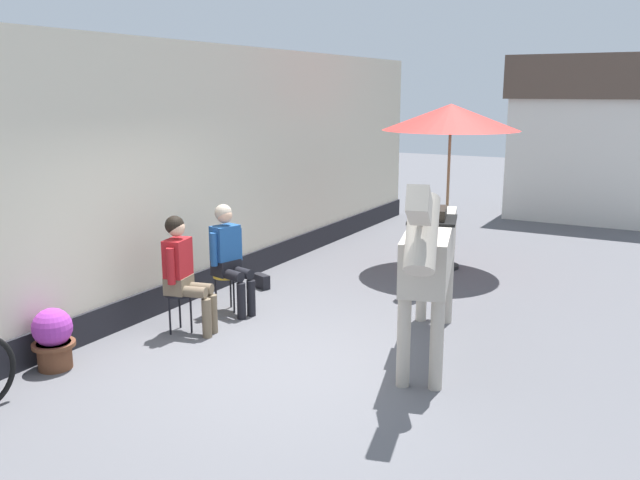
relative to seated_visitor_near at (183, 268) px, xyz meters
The scene contains 10 objects.
ground_plane 3.34m from the seated_visitor_near, 59.56° to the left, with size 40.00×40.00×0.00m, color #56565B.
pub_facade_wall 1.76m from the seated_visitor_near, 124.58° to the left, with size 0.34×14.00×3.40m.
distant_cottage 10.65m from the seated_visitor_near, 73.29° to the left, with size 3.40×2.60×3.50m.
seated_visitor_near is the anchor object (origin of this frame).
seated_visitor_far 0.87m from the seated_visitor_near, 89.30° to the left, with size 0.61×0.48×1.39m.
saddled_horse_center 2.83m from the seated_visitor_near, 14.84° to the left, with size 1.07×2.93×2.06m.
flower_planter_near 1.61m from the seated_visitor_near, 108.18° to the right, with size 0.43×0.43×0.64m.
cafe_parasol 4.89m from the seated_visitor_near, 68.20° to the left, with size 2.10×2.10×2.58m.
spare_stool_white 3.10m from the seated_visitor_near, 53.59° to the left, with size 0.32×0.32×0.46m.
satchel_bag 2.07m from the seated_visitor_near, 96.82° to the left, with size 0.28×0.12×0.20m, color black.
Camera 1 is at (3.36, -5.62, 2.79)m, focal length 37.90 mm.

